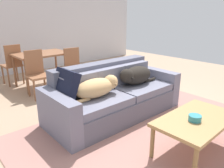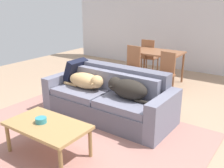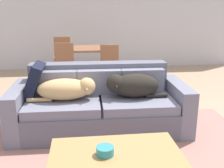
# 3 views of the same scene
# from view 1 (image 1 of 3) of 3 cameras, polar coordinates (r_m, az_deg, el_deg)

# --- Properties ---
(ground_plane) EXTENTS (10.00, 10.00, 0.00)m
(ground_plane) POSITION_cam_1_polar(r_m,az_deg,el_deg) (3.75, 4.32, -7.86)
(ground_plane) COLOR tan
(back_partition) EXTENTS (8.00, 0.12, 2.70)m
(back_partition) POSITION_cam_1_polar(r_m,az_deg,el_deg) (6.77, -21.63, 14.43)
(back_partition) COLOR silver
(back_partition) RESTS_ON ground
(area_rug) EXTENTS (3.72, 2.87, 0.01)m
(area_rug) POSITION_cam_1_polar(r_m,az_deg,el_deg) (3.21, 11.73, -12.82)
(area_rug) COLOR #AB756B
(area_rug) RESTS_ON ground
(couch) EXTENTS (2.29, 0.99, 0.85)m
(couch) POSITION_cam_1_polar(r_m,az_deg,el_deg) (3.61, 0.37, -3.13)
(couch) COLOR slate
(couch) RESTS_ON ground
(dog_on_left_cushion) EXTENTS (0.85, 0.36, 0.28)m
(dog_on_left_cushion) POSITION_cam_1_polar(r_m,az_deg,el_deg) (3.18, -3.79, -0.84)
(dog_on_left_cushion) COLOR tan
(dog_on_left_cushion) RESTS_ON couch
(dog_on_right_cushion) EXTENTS (0.79, 0.36, 0.31)m
(dog_on_right_cushion) POSITION_cam_1_polar(r_m,az_deg,el_deg) (3.73, 6.11, 2.25)
(dog_on_right_cushion) COLOR black
(dog_on_right_cushion) RESTS_ON couch
(throw_pillow_by_left_arm) EXTENTS (0.29, 0.46, 0.47)m
(throw_pillow_by_left_arm) POSITION_cam_1_polar(r_m,az_deg,el_deg) (3.08, -12.29, -0.59)
(throw_pillow_by_left_arm) COLOR black
(throw_pillow_by_left_arm) RESTS_ON couch
(coffee_table) EXTENTS (1.08, 0.63, 0.45)m
(coffee_table) POSITION_cam_1_polar(r_m,az_deg,el_deg) (2.82, 21.27, -9.20)
(coffee_table) COLOR #AB844E
(coffee_table) RESTS_ON ground
(bowl_on_coffee_table) EXTENTS (0.15, 0.15, 0.07)m
(bowl_on_coffee_table) POSITION_cam_1_polar(r_m,az_deg,el_deg) (2.70, 20.93, -8.35)
(bowl_on_coffee_table) COLOR teal
(bowl_on_coffee_table) RESTS_ON coffee_table
(dining_table) EXTENTS (1.16, 0.81, 0.77)m
(dining_table) POSITION_cam_1_polar(r_m,az_deg,el_deg) (5.27, -17.96, 6.85)
(dining_table) COLOR brown
(dining_table) RESTS_ON ground
(dining_chair_near_left) EXTENTS (0.42, 0.42, 0.94)m
(dining_chair_near_left) POSITION_cam_1_polar(r_m,az_deg,el_deg) (4.63, -19.12, 3.04)
(dining_chair_near_left) COLOR brown
(dining_chair_near_left) RESTS_ON ground
(dining_chair_near_right) EXTENTS (0.45, 0.45, 0.90)m
(dining_chair_near_right) POSITION_cam_1_polar(r_m,az_deg,el_deg) (4.99, -9.92, 4.56)
(dining_chair_near_right) COLOR brown
(dining_chair_near_right) RESTS_ON ground
(dining_chair_far_left) EXTENTS (0.42, 0.42, 0.96)m
(dining_chair_far_left) POSITION_cam_1_polar(r_m,az_deg,el_deg) (5.62, -24.68, 5.08)
(dining_chair_far_left) COLOR brown
(dining_chair_far_left) RESTS_ON ground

